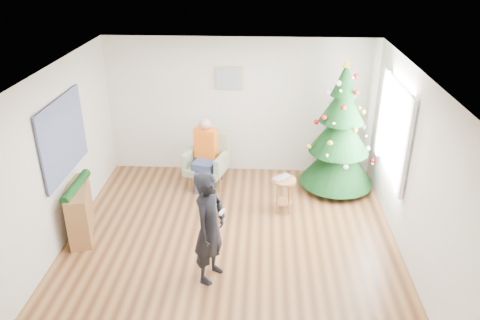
# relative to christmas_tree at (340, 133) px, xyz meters

# --- Properties ---
(floor) EXTENTS (5.00, 5.00, 0.00)m
(floor) POSITION_rel_christmas_tree_xyz_m (-1.79, -1.83, -1.08)
(floor) COLOR brown
(floor) RESTS_ON ground
(ceiling) EXTENTS (5.00, 5.00, 0.00)m
(ceiling) POSITION_rel_christmas_tree_xyz_m (-1.79, -1.83, 1.52)
(ceiling) COLOR white
(ceiling) RESTS_ON wall_back
(wall_back) EXTENTS (5.00, 0.00, 5.00)m
(wall_back) POSITION_rel_christmas_tree_xyz_m (-1.79, 0.67, 0.22)
(wall_back) COLOR silver
(wall_back) RESTS_ON floor
(wall_front) EXTENTS (5.00, 0.00, 5.00)m
(wall_front) POSITION_rel_christmas_tree_xyz_m (-1.79, -4.33, 0.22)
(wall_front) COLOR silver
(wall_front) RESTS_ON floor
(wall_left) EXTENTS (0.00, 5.00, 5.00)m
(wall_left) POSITION_rel_christmas_tree_xyz_m (-4.29, -1.83, 0.22)
(wall_left) COLOR silver
(wall_left) RESTS_ON floor
(wall_right) EXTENTS (0.00, 5.00, 5.00)m
(wall_right) POSITION_rel_christmas_tree_xyz_m (0.71, -1.83, 0.22)
(wall_right) COLOR silver
(wall_right) RESTS_ON floor
(window_panel) EXTENTS (0.04, 1.30, 1.40)m
(window_panel) POSITION_rel_christmas_tree_xyz_m (0.68, -0.83, 0.42)
(window_panel) COLOR white
(window_panel) RESTS_ON wall_right
(curtains) EXTENTS (0.05, 1.75, 1.50)m
(curtains) POSITION_rel_christmas_tree_xyz_m (0.65, -0.83, 0.42)
(curtains) COLOR white
(curtains) RESTS_ON wall_right
(christmas_tree) EXTENTS (1.33, 1.33, 2.40)m
(christmas_tree) POSITION_rel_christmas_tree_xyz_m (0.00, 0.00, 0.00)
(christmas_tree) COLOR #3F2816
(christmas_tree) RESTS_ON floor
(stool) EXTENTS (0.40, 0.40, 0.60)m
(stool) POSITION_rel_christmas_tree_xyz_m (-0.99, -0.87, -0.77)
(stool) COLOR brown
(stool) RESTS_ON floor
(laptop) EXTENTS (0.38, 0.38, 0.03)m
(laptop) POSITION_rel_christmas_tree_xyz_m (-0.99, -0.87, -0.47)
(laptop) COLOR silver
(laptop) RESTS_ON stool
(armchair) EXTENTS (0.85, 0.82, 0.98)m
(armchair) POSITION_rel_christmas_tree_xyz_m (-2.36, 0.01, -0.72)
(armchair) COLOR gray
(armchair) RESTS_ON floor
(seated_person) EXTENTS (0.48, 0.63, 1.29)m
(seated_person) POSITION_rel_christmas_tree_xyz_m (-2.38, -0.04, -0.42)
(seated_person) COLOR navy
(seated_person) RESTS_ON armchair
(standing_man) EXTENTS (0.56, 0.67, 1.57)m
(standing_man) POSITION_rel_christmas_tree_xyz_m (-2.00, -2.62, -0.30)
(standing_man) COLOR black
(standing_man) RESTS_ON floor
(game_controller) EXTENTS (0.08, 0.13, 0.04)m
(game_controller) POSITION_rel_christmas_tree_xyz_m (-1.84, -2.65, -0.03)
(game_controller) COLOR white
(game_controller) RESTS_ON standing_man
(console) EXTENTS (0.57, 1.04, 0.80)m
(console) POSITION_rel_christmas_tree_xyz_m (-4.12, -1.68, -0.68)
(console) COLOR brown
(console) RESTS_ON floor
(garland) EXTENTS (0.14, 0.90, 0.14)m
(garland) POSITION_rel_christmas_tree_xyz_m (-4.12, -1.68, -0.26)
(garland) COLOR black
(garland) RESTS_ON console
(tapestry) EXTENTS (0.03, 1.50, 1.15)m
(tapestry) POSITION_rel_christmas_tree_xyz_m (-4.25, -1.53, 0.47)
(tapestry) COLOR black
(tapestry) RESTS_ON wall_left
(framed_picture) EXTENTS (0.52, 0.05, 0.42)m
(framed_picture) POSITION_rel_christmas_tree_xyz_m (-1.99, 0.64, 0.77)
(framed_picture) COLOR tan
(framed_picture) RESTS_ON wall_back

